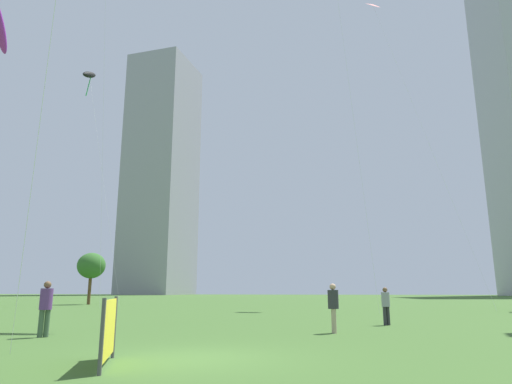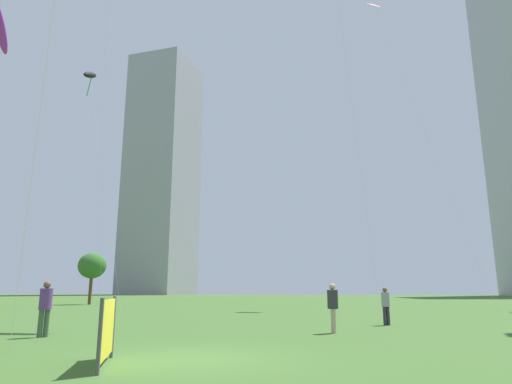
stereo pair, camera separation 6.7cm
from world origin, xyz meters
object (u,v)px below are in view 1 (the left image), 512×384
at_px(park_tree_2, 91,266).
at_px(kite_flying_5, 89,75).
at_px(event_banner, 109,329).
at_px(kite_flying_4, 374,7).
at_px(person_standing_2, 333,304).
at_px(distant_highrise_1, 162,174).
at_px(person_standing_1, 386,303).
at_px(person_standing_3, 46,305).

bearing_deg(park_tree_2, kite_flying_5, -97.83).
distance_m(kite_flying_5, park_tree_2, 21.55).
bearing_deg(event_banner, kite_flying_4, 73.68).
bearing_deg(person_standing_2, kite_flying_4, -16.85).
distance_m(distant_highrise_1, event_banner, 148.37).
relative_size(park_tree_2, event_banner, 2.56).
bearing_deg(distant_highrise_1, person_standing_2, -57.97).
bearing_deg(kite_flying_4, park_tree_2, 177.71).
distance_m(person_standing_1, park_tree_2, 37.58).
height_order(person_standing_3, park_tree_2, park_tree_2).
xyz_separation_m(person_standing_3, event_banner, (4.89, -4.98, -0.32)).
relative_size(kite_flying_5, park_tree_2, 4.80).
relative_size(person_standing_2, person_standing_3, 0.97).
relative_size(kite_flying_4, event_banner, 15.12).
distance_m(person_standing_2, person_standing_3, 10.13).
distance_m(person_standing_2, kite_flying_5, 44.18).
bearing_deg(event_banner, distant_highrise_1, 111.36).
distance_m(kite_flying_5, distant_highrise_1, 104.99).
xyz_separation_m(kite_flying_5, park_tree_2, (0.41, 2.96, -21.34)).
bearing_deg(kite_flying_4, person_standing_1, -97.97).
distance_m(person_standing_1, kite_flying_4, 38.64).
relative_size(person_standing_1, person_standing_3, 0.90).
bearing_deg(person_standing_1, event_banner, 35.33).
height_order(person_standing_1, distant_highrise_1, distant_highrise_1).
relative_size(person_standing_1, park_tree_2, 0.30).
xyz_separation_m(kite_flying_4, distant_highrise_1, (-62.39, 97.59, 9.26)).
height_order(person_standing_1, park_tree_2, park_tree_2).
height_order(person_standing_1, event_banner, person_standing_1).
xyz_separation_m(person_standing_2, event_banner, (-4.76, -8.05, -0.29)).
xyz_separation_m(kite_flying_4, kite_flying_5, (-32.01, -1.70, -6.25)).
bearing_deg(kite_flying_4, person_standing_3, -116.64).
distance_m(park_tree_2, distant_highrise_1, 107.63).
relative_size(park_tree_2, distant_highrise_1, 0.07).
height_order(kite_flying_5, distant_highrise_1, distant_highrise_1).
distance_m(kite_flying_4, park_tree_2, 41.97).
bearing_deg(person_standing_2, park_tree_2, 36.98).
xyz_separation_m(park_tree_2, event_banner, (21.23, -36.68, -3.37)).
height_order(kite_flying_5, park_tree_2, kite_flying_5).
relative_size(person_standing_2, park_tree_2, 0.32).
distance_m(park_tree_2, event_banner, 42.51).
relative_size(person_standing_3, distant_highrise_1, 0.02).
bearing_deg(person_standing_3, event_banner, 90.90).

